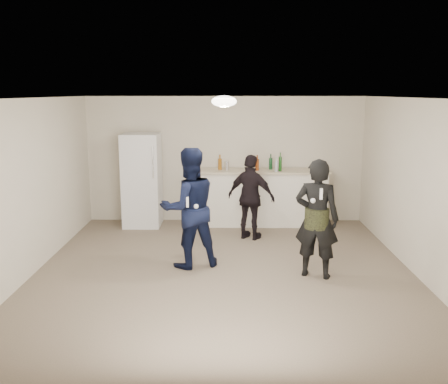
{
  "coord_description": "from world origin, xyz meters",
  "views": [
    {
      "loc": [
        0.06,
        -6.92,
        2.58
      ],
      "look_at": [
        0.0,
        0.2,
        1.15
      ],
      "focal_mm": 40.0,
      "sensor_mm": 36.0,
      "label": 1
    }
  ],
  "objects_px": {
    "woman": "(317,219)",
    "shaker": "(227,166)",
    "spectator": "(251,197)",
    "fridge": "(142,180)",
    "counter": "(259,198)",
    "man": "(189,208)"
  },
  "relations": [
    {
      "from": "woman",
      "to": "shaker",
      "type": "bearing_deg",
      "value": -46.13
    },
    {
      "from": "spectator",
      "to": "shaker",
      "type": "bearing_deg",
      "value": -38.7
    },
    {
      "from": "fridge",
      "to": "woman",
      "type": "distance_m",
      "value": 4.01
    },
    {
      "from": "counter",
      "to": "fridge",
      "type": "relative_size",
      "value": 1.44
    },
    {
      "from": "fridge",
      "to": "woman",
      "type": "relative_size",
      "value": 1.07
    },
    {
      "from": "man",
      "to": "spectator",
      "type": "distance_m",
      "value": 1.74
    },
    {
      "from": "man",
      "to": "woman",
      "type": "bearing_deg",
      "value": 145.72
    },
    {
      "from": "shaker",
      "to": "spectator",
      "type": "height_order",
      "value": "spectator"
    },
    {
      "from": "woman",
      "to": "fridge",
      "type": "bearing_deg",
      "value": -23.65
    },
    {
      "from": "fridge",
      "to": "spectator",
      "type": "height_order",
      "value": "fridge"
    },
    {
      "from": "man",
      "to": "spectator",
      "type": "bearing_deg",
      "value": -145.95
    },
    {
      "from": "man",
      "to": "woman",
      "type": "xyz_separation_m",
      "value": [
        1.82,
        -0.41,
        -0.05
      ]
    },
    {
      "from": "shaker",
      "to": "man",
      "type": "bearing_deg",
      "value": -102.81
    },
    {
      "from": "fridge",
      "to": "spectator",
      "type": "bearing_deg",
      "value": -23.86
    },
    {
      "from": "fridge",
      "to": "man",
      "type": "xyz_separation_m",
      "value": [
        1.1,
        -2.35,
        -0.0
      ]
    },
    {
      "from": "counter",
      "to": "fridge",
      "type": "distance_m",
      "value": 2.32
    },
    {
      "from": "fridge",
      "to": "spectator",
      "type": "xyz_separation_m",
      "value": [
        2.08,
        -0.92,
        -0.14
      ]
    },
    {
      "from": "counter",
      "to": "man",
      "type": "bearing_deg",
      "value": -116.17
    },
    {
      "from": "fridge",
      "to": "man",
      "type": "distance_m",
      "value": 2.59
    },
    {
      "from": "man",
      "to": "shaker",
      "type": "bearing_deg",
      "value": -124.25
    },
    {
      "from": "spectator",
      "to": "man",
      "type": "bearing_deg",
      "value": 83.32
    },
    {
      "from": "fridge",
      "to": "woman",
      "type": "xyz_separation_m",
      "value": [
        2.91,
        -2.76,
        -0.06
      ]
    }
  ]
}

